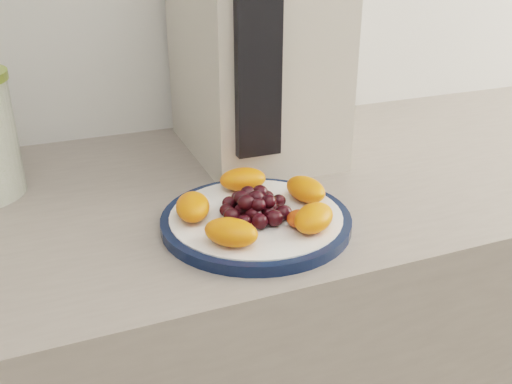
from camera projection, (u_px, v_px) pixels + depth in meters
name	position (u px, v px, depth m)	size (l,w,h in m)	color
plate_rim	(256.00, 221.00, 0.76)	(0.25, 0.25, 0.01)	#0D1834
plate_face	(256.00, 220.00, 0.76)	(0.23, 0.23, 0.02)	white
appliance_body	(253.00, 40.00, 0.95)	(0.22, 0.31, 0.39)	#BDB3A3
appliance_panel	(258.00, 57.00, 0.79)	(0.07, 0.02, 0.29)	black
fruit_plate	(260.00, 205.00, 0.75)	(0.22, 0.21, 0.03)	#F95D0F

